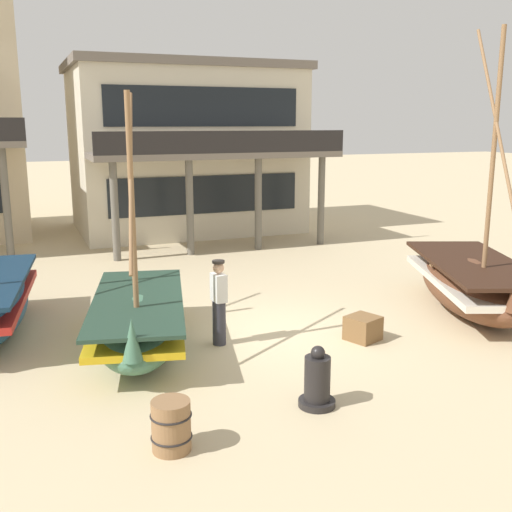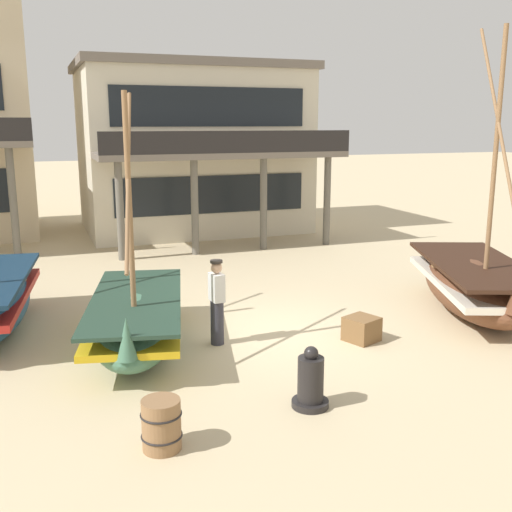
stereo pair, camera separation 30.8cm
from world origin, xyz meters
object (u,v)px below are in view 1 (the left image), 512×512
Objects in this scene: wooden_barrel at (171,426)px; cargo_crate at (363,328)px; fishing_boat_centre_large at (473,283)px; capstan_winch at (317,382)px; harbor_building_main at (184,148)px; fisherman_by_hull at (219,303)px; fishing_boat_far_right at (139,320)px.

wooden_barrel reaches higher than cargo_crate.
fishing_boat_centre_large reaches higher than capstan_winch.
wooden_barrel is 0.08× the size of harbor_building_main.
fisherman_by_hull reaches higher than cargo_crate.
fishing_boat_far_right is 1.56m from fisherman_by_hull.
wooden_barrel is (-7.85, -3.33, -0.31)m from fishing_boat_centre_large.
cargo_crate is 0.07× the size of harbor_building_main.
harbor_building_main is (2.91, 13.05, 2.40)m from fisherman_by_hull.
fisherman_by_hull is at bearing 163.29° from cargo_crate.
fishing_boat_far_right is 2.84× the size of fisherman_by_hull.
capstan_winch is 16.52m from harbor_building_main.
fishing_boat_centre_large reaches higher than wooden_barrel.
harbor_building_main reaches higher than fishing_boat_far_right.
capstan_winch is at bearing -59.36° from fishing_boat_far_right.
fishing_boat_far_right is at bearing 120.64° from capstan_winch.
harbor_building_main is (0.17, 13.87, 3.00)m from cargo_crate.
fishing_boat_centre_large is 7.54m from fishing_boat_far_right.
wooden_barrel is at bearing -94.91° from fishing_boat_far_right.
harbor_building_main is at bearing 103.32° from fishing_boat_centre_large.
fisherman_by_hull is 2.41× the size of wooden_barrel.
harbor_building_main is at bearing 89.31° from cargo_crate.
wooden_barrel is 5.27m from cargo_crate.
cargo_crate is (4.22, -1.22, -0.31)m from fishing_boat_far_right.
fisherman_by_hull is at bearing -102.55° from harbor_building_main.
capstan_winch is 0.11× the size of harbor_building_main.
fishing_boat_centre_large is 6.03m from fisherman_by_hull.
fishing_boat_centre_large is 0.72× the size of harbor_building_main.
fishing_boat_far_right is at bearing -109.14° from harbor_building_main.
fisherman_by_hull is 3.95m from wooden_barrel.
fishing_boat_centre_large is 6.20m from capstan_winch.
fishing_boat_centre_large reaches higher than fisherman_by_hull.
capstan_winch is at bearing -134.40° from cargo_crate.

